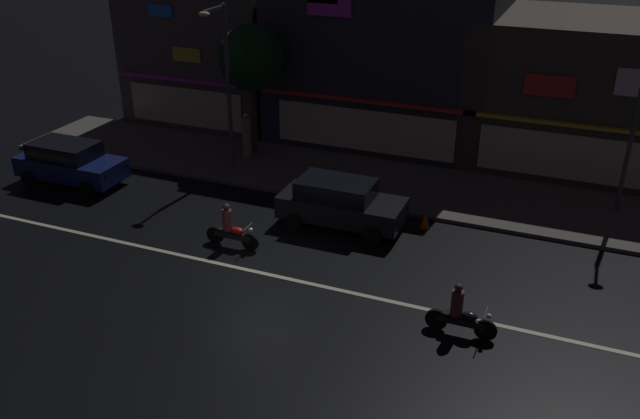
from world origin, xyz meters
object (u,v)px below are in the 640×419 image
traffic_cone (425,220)px  parked_car_near_kerb (69,162)px  parked_car_trailing (340,203)px  motorcycle_lead (230,229)px  streetlamp_mid (637,114)px  motorcycle_following (460,314)px  pedestrian_on_sidewalk (247,136)px  streetlamp_west (225,74)px

traffic_cone → parked_car_near_kerb: bearing=-173.7°
parked_car_trailing → motorcycle_lead: 3.92m
streetlamp_mid → parked_car_trailing: bearing=-153.3°
parked_car_trailing → traffic_cone: parked_car_trailing is taller
motorcycle_following → traffic_cone: bearing=-68.5°
streetlamp_mid → pedestrian_on_sidewalk: 15.12m
parked_car_near_kerb → pedestrian_on_sidewalk: bearing=43.4°
streetlamp_mid → traffic_cone: 7.90m
streetlamp_mid → traffic_cone: streetlamp_mid is taller
streetlamp_west → motorcycle_following: bearing=-34.6°
motorcycle_lead → traffic_cone: bearing=35.0°
parked_car_trailing → traffic_cone: 3.00m
pedestrian_on_sidewalk → parked_car_near_kerb: pedestrian_on_sidewalk is taller
parked_car_trailing → motorcycle_lead: parked_car_trailing is taller
streetlamp_west → parked_car_trailing: 7.39m
streetlamp_mid → parked_car_near_kerb: (-20.10, -5.03, -2.93)m
streetlamp_west → parked_car_near_kerb: 7.03m
streetlamp_mid → parked_car_near_kerb: bearing=-165.9°
streetlamp_mid → motorcycle_lead: 14.10m
traffic_cone → motorcycle_following: bearing=-67.5°
streetlamp_mid → parked_car_near_kerb: 20.92m
pedestrian_on_sidewalk → motorcycle_following: bearing=137.6°
streetlamp_mid → traffic_cone: size_ratio=11.08×
pedestrian_on_sidewalk → traffic_cone: size_ratio=3.49×
streetlamp_west → parked_car_trailing: bearing=-26.2°
parked_car_near_kerb → motorcycle_lead: (8.43, -2.22, -0.24)m
motorcycle_lead → motorcycle_following: (7.89, -1.94, 0.00)m
motorcycle_lead → motorcycle_following: size_ratio=1.00×
parked_car_near_kerb → motorcycle_lead: 8.72m
streetlamp_west → motorcycle_lead: bearing=-60.6°
motorcycle_lead → traffic_cone: 6.69m
parked_car_near_kerb → traffic_cone: (13.96, 1.53, -0.59)m
streetlamp_mid → parked_car_trailing: size_ratio=1.42×
parked_car_trailing → traffic_cone: (2.77, 0.99, -0.59)m
streetlamp_mid → pedestrian_on_sidewalk: bearing=-179.7°
pedestrian_on_sidewalk → traffic_cone: (8.72, -3.43, -0.75)m
pedestrian_on_sidewalk → motorcycle_lead: size_ratio=1.01×
motorcycle_following → pedestrian_on_sidewalk: bearing=-40.5°
pedestrian_on_sidewalk → streetlamp_mid: bearing=177.4°
pedestrian_on_sidewalk → streetlamp_west: bearing=86.0°
streetlamp_west → parked_car_trailing: (5.98, -2.95, -3.18)m
pedestrian_on_sidewalk → motorcycle_lead: (3.19, -7.19, -0.40)m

